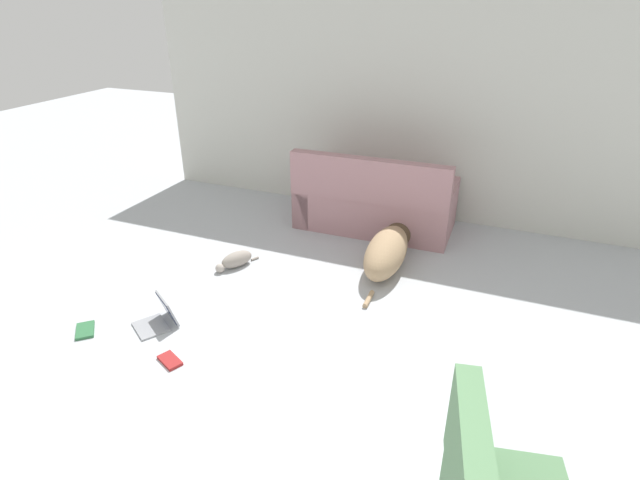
# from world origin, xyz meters

# --- Properties ---
(wall_back) EXTENTS (6.45, 0.06, 2.53)m
(wall_back) POSITION_xyz_m (0.00, 4.32, 1.26)
(wall_back) COLOR beige
(wall_back) RESTS_ON ground_plane
(couch) EXTENTS (1.77, 0.87, 0.92)m
(couch) POSITION_xyz_m (-0.17, 3.75, 0.29)
(couch) COLOR #A3757A
(couch) RESTS_ON ground_plane
(dog) EXTENTS (0.40, 1.44, 0.38)m
(dog) POSITION_xyz_m (0.22, 2.91, 0.18)
(dog) COLOR #A38460
(dog) RESTS_ON ground_plane
(cat) EXTENTS (0.30, 0.46, 0.16)m
(cat) POSITION_xyz_m (-1.18, 2.32, 0.07)
(cat) COLOR gray
(cat) RESTS_ON ground_plane
(laptop_open) EXTENTS (0.41, 0.42, 0.25)m
(laptop_open) POSITION_xyz_m (-1.25, 1.25, 0.08)
(laptop_open) COLOR gray
(laptop_open) RESTS_ON ground_plane
(book_green) EXTENTS (0.25, 0.26, 0.02)m
(book_green) POSITION_xyz_m (-1.77, 0.93, 0.01)
(book_green) COLOR #2D663D
(book_green) RESTS_ON ground_plane
(book_red) EXTENTS (0.23, 0.19, 0.02)m
(book_red) POSITION_xyz_m (-0.89, 0.88, 0.01)
(book_red) COLOR maroon
(book_red) RESTS_ON ground_plane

